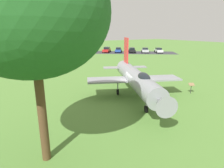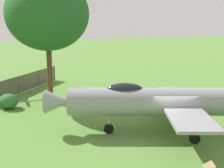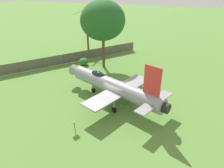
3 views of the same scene
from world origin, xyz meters
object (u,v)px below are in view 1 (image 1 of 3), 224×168
Objects in this scene: shade_tree at (31,12)px; parked_car_red at (107,50)px; parked_car_white at (159,50)px; parked_car_silver at (145,50)px; parked_car_green at (93,50)px; parked_car_blue at (118,50)px; info_plaque at (191,86)px; display_jet at (136,79)px; parked_car_black at (132,50)px.

parked_car_red is at bearing 56.83° from shade_tree.
shade_tree reaches higher than parked_car_red.
parked_car_white is 4.04m from parked_car_silver.
parked_car_green is at bearing -88.68° from parked_car_silver.
shade_tree is at bearing -0.20° from parked_car_blue.
shade_tree is 51.29m from parked_car_blue.
shade_tree is 2.13× the size of parked_car_red.
parked_car_red is (-2.94, 2.11, 0.04)m from parked_car_blue.
shade_tree is at bearing 8.10° from parked_car_green.
parked_car_white reaches higher than info_plaque.
parked_car_silver is (37.40, 35.78, -6.53)m from shade_tree.
info_plaque is 0.26× the size of parked_car_green.
parked_car_blue is (21.11, 35.69, -1.27)m from display_jet.
display_jet reaches higher than parked_car_silver.
parked_car_silver reaches higher than info_plaque.
shade_tree reaches higher than parked_car_white.
parked_car_silver is at bearing 161.21° from display_jet.
info_plaque is 0.23× the size of parked_car_black.
parked_car_black is at bearing 91.72° from parked_car_blue.
info_plaque is 41.29m from parked_car_red.
info_plaque is 40.28m from parked_car_blue.
parked_car_black reaches higher than parked_car_green.
parked_car_white is at bearing 90.98° from parked_car_green.
parked_car_green is (-16.39, 11.67, -0.05)m from parked_car_white.
parked_car_green is (-13.09, 9.33, -0.05)m from parked_car_silver.
parked_car_red is at bearing 91.18° from parked_car_green.
parked_car_silver is at bearing 43.73° from shade_tree.
parked_car_black is at bearing 91.05° from parked_car_green.
parked_car_white reaches higher than parked_car_green.
parked_car_silver is at bearing 87.14° from parked_car_black.
display_jet is 2.92× the size of parked_car_white.
parked_car_green is (-9.87, 7.01, -0.06)m from parked_car_black.
parked_car_red is 4.33m from parked_car_green.
display_jet is 41.96m from parked_car_red.
parked_car_black reaches higher than info_plaque.
display_jet is 41.49m from parked_car_blue.
shade_tree is 2.07× the size of parked_car_black.
parked_car_green is at bearing -85.47° from parked_car_red.
info_plaque is 39.52m from parked_car_black.
parked_car_red is (-12.85, 9.17, 0.06)m from parked_car_white.
display_jet is at bearing 164.51° from info_plaque.
parked_car_blue is at bearing -92.44° from parked_car_black.
shade_tree is at bearing 6.61° from parked_car_red.
parked_car_white is at bearing 94.28° from parked_car_red.
info_plaque is 39.25m from parked_car_white.
display_jet is 1.30× the size of shade_tree.
shade_tree is 2.29× the size of parked_car_green.
parked_car_green is at bearing 61.68° from shade_tree.
display_jet reaches higher than parked_car_black.
parked_car_white is (40.70, 33.44, -6.53)m from shade_tree.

